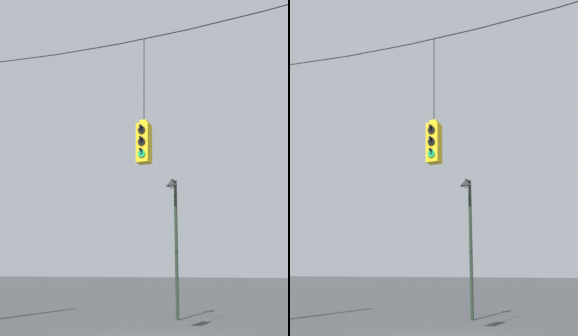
{
  "view_description": "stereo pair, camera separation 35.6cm",
  "coord_description": "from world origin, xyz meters",
  "views": [
    {
      "loc": [
        3.67,
        -10.22,
        1.69
      ],
      "look_at": [
        -0.22,
        -0.19,
        4.33
      ],
      "focal_mm": 45.0,
      "sensor_mm": 36.0,
      "label": 1
    },
    {
      "loc": [
        4.0,
        -10.08,
        1.69
      ],
      "look_at": [
        -0.22,
        -0.19,
        4.33
      ],
      "focal_mm": 45.0,
      "sensor_mm": 36.0,
      "label": 2
    }
  ],
  "objects": [
    {
      "name": "street_lamp",
      "position": [
        -0.88,
        4.64,
        3.5
      ],
      "size": [
        0.42,
        0.73,
        5.04
      ],
      "color": "#233323",
      "rests_on": "ground_plane"
    },
    {
      "name": "span_wire",
      "position": [
        0.0,
        -0.19,
        8.28
      ],
      "size": [
        14.56,
        0.03,
        0.51
      ],
      "color": "black"
    },
    {
      "name": "traffic_light_over_intersection",
      "position": [
        -0.22,
        -0.2,
        5.04
      ],
      "size": [
        0.34,
        0.46,
        3.65
      ],
      "color": "yellow"
    }
  ]
}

